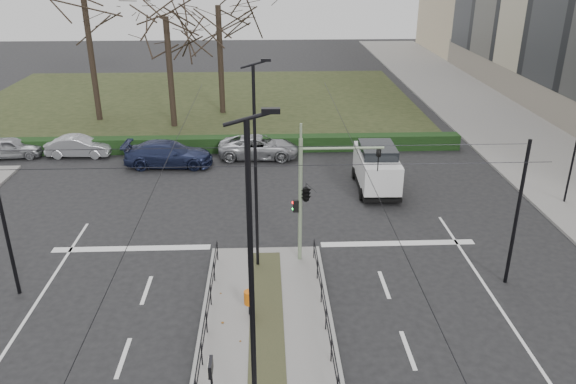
# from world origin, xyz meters

# --- Properties ---
(ground) EXTENTS (140.00, 140.00, 0.00)m
(ground) POSITION_xyz_m (0.00, 0.00, 0.00)
(ground) COLOR black
(ground) RESTS_ON ground
(median_island) EXTENTS (4.40, 15.00, 0.14)m
(median_island) POSITION_xyz_m (0.00, -2.50, 0.07)
(median_island) COLOR slate
(median_island) RESTS_ON ground
(sidewalk_east) EXTENTS (8.00, 90.00, 0.14)m
(sidewalk_east) POSITION_xyz_m (18.00, 22.00, 0.07)
(sidewalk_east) COLOR slate
(sidewalk_east) RESTS_ON ground
(park) EXTENTS (38.00, 26.00, 0.10)m
(park) POSITION_xyz_m (-6.00, 32.00, 0.05)
(park) COLOR black
(park) RESTS_ON ground
(hedge) EXTENTS (38.00, 1.00, 1.00)m
(hedge) POSITION_xyz_m (-6.00, 18.60, 0.50)
(hedge) COLOR black
(hedge) RESTS_ON ground
(median_railing) EXTENTS (4.14, 13.24, 0.92)m
(median_railing) POSITION_xyz_m (0.00, -2.60, 0.98)
(median_railing) COLOR black
(median_railing) RESTS_ON median_island
(catenary) EXTENTS (20.00, 34.00, 6.00)m
(catenary) POSITION_xyz_m (0.00, 1.62, 3.42)
(catenary) COLOR black
(catenary) RESTS_ON ground
(traffic_light) EXTENTS (3.64, 2.08, 5.36)m
(traffic_light) POSITION_xyz_m (1.75, 3.97, 3.26)
(traffic_light) COLOR gray
(traffic_light) RESTS_ON median_island
(litter_bin) EXTENTS (0.38, 0.38, 0.96)m
(litter_bin) POSITION_xyz_m (-0.61, 0.05, 0.83)
(litter_bin) COLOR black
(litter_bin) RESTS_ON median_island
(info_panel) EXTENTS (0.12, 0.53, 2.02)m
(info_panel) POSITION_xyz_m (-1.51, -4.87, 1.73)
(info_panel) COLOR black
(info_panel) RESTS_ON median_island
(streetlamp_median_near) EXTENTS (0.76, 0.16, 9.13)m
(streetlamp_median_near) POSITION_xyz_m (-0.29, -5.70, 4.78)
(streetlamp_median_near) COLOR black
(streetlamp_median_near) RESTS_ON median_island
(streetlamp_median_far) EXTENTS (0.71, 0.15, 8.54)m
(streetlamp_median_far) POSITION_xyz_m (-0.32, 3.55, 4.48)
(streetlamp_median_far) COLOR black
(streetlamp_median_far) RESTS_ON median_island
(parked_car_first) EXTENTS (4.08, 1.94, 1.34)m
(parked_car_first) POSITION_xyz_m (-16.29, 17.95, 0.67)
(parked_car_first) COLOR #999BA0
(parked_car_first) RESTS_ON ground
(parked_car_second) EXTENTS (4.11, 1.53, 1.34)m
(parked_car_second) POSITION_xyz_m (-11.99, 18.00, 0.67)
(parked_car_second) COLOR #999BA0
(parked_car_second) RESTS_ON ground
(parked_car_third) EXTENTS (5.44, 2.36, 1.56)m
(parked_car_third) POSITION_xyz_m (-5.93, 15.98, 0.78)
(parked_car_third) COLOR #1E2547
(parked_car_third) RESTS_ON ground
(parked_car_fourth) EXTENTS (5.24, 2.61, 1.43)m
(parked_car_fourth) POSITION_xyz_m (-0.38, 17.29, 0.71)
(parked_car_fourth) COLOR #999BA0
(parked_car_fourth) RESTS_ON ground
(white_van) EXTENTS (2.30, 4.87, 2.54)m
(white_van) POSITION_xyz_m (6.16, 11.84, 1.32)
(white_van) COLOR silver
(white_van) RESTS_ON ground
(bare_tree_center) EXTENTS (8.81, 8.81, 11.14)m
(bare_tree_center) POSITION_xyz_m (-3.42, 28.13, 7.87)
(bare_tree_center) COLOR black
(bare_tree_center) RESTS_ON park
(bare_tree_near) EXTENTS (5.92, 5.92, 10.56)m
(bare_tree_near) POSITION_xyz_m (-6.84, 24.43, 7.46)
(bare_tree_near) COLOR black
(bare_tree_near) RESTS_ON park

